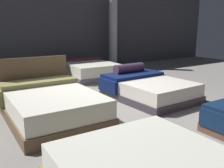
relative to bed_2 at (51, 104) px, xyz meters
The scene contains 7 objects.
ground_plane 1.23m from the bed_2, ahead, with size 18.00×18.00×0.02m, color gray.
showroom_back_wall 5.10m from the bed_2, 75.99° to the left, with size 18.00×0.06×3.50m, color #47474C.
bed_2 is the anchor object (origin of this frame).
bed_3 2.34m from the bed_2, ahead, with size 1.60×1.99×0.73m.
bed_4 2.81m from the bed_2, 89.37° to the left, with size 1.74×2.20×0.45m.
bed_5 3.76m from the bed_2, 50.65° to the left, with size 1.65×2.03×0.56m.
support_pillar 6.09m from the bed_2, 44.73° to the left, with size 0.33×0.33×3.50m, color silver.
Camera 1 is at (-2.64, -4.28, 1.63)m, focal length 39.55 mm.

